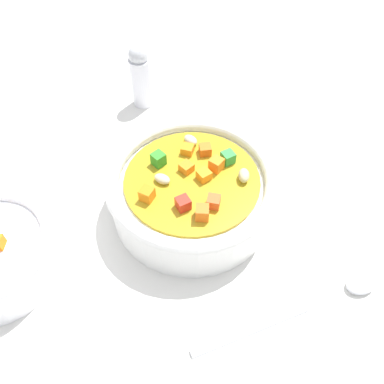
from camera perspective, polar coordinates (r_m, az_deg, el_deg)
ground_plane at (r=44.26cm, az=0.00°, el=-3.11°), size 140.00×140.00×2.00cm
soup_bowl_main at (r=40.94cm, az=0.01°, el=0.32°), size 18.44×18.44×6.57cm
spoon at (r=38.73cm, az=17.22°, el=-16.28°), size 13.32×16.29×1.04cm
pepper_shaker at (r=54.93cm, az=-7.82°, el=17.07°), size 2.98×2.98×9.12cm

